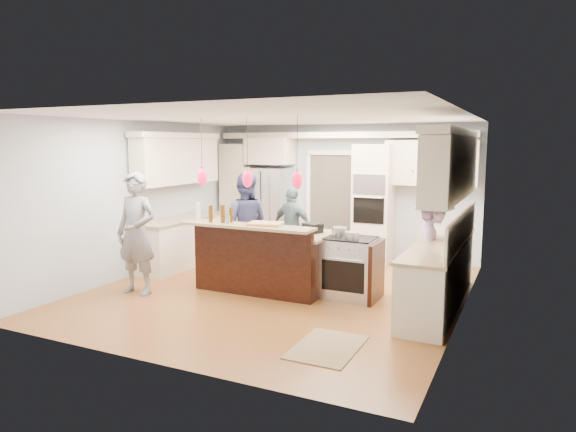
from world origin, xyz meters
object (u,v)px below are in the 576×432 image
island_range (352,268)px  person_far_left (245,223)px  refrigerator (269,210)px  kitchen_island (267,258)px  person_bar_end (136,233)px

island_range → person_far_left: (-2.26, 0.70, 0.43)m
refrigerator → island_range: 3.71m
kitchen_island → island_range: kitchen_island is taller
refrigerator → kitchen_island: size_ratio=0.86×
island_range → person_bar_end: (-3.08, -1.19, 0.48)m
island_range → refrigerator: bearing=137.4°
island_range → person_far_left: bearing=162.8°
kitchen_island → island_range: size_ratio=2.28×
island_range → person_bar_end: size_ratio=0.49×
kitchen_island → island_range: bearing=3.1°
refrigerator → person_far_left: (0.45, -1.79, -0.01)m
kitchen_island → refrigerator: bearing=116.9°
kitchen_island → person_far_left: (-0.85, 0.78, 0.41)m
person_bar_end → person_far_left: bearing=65.1°
person_bar_end → person_far_left: person_bar_end is taller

